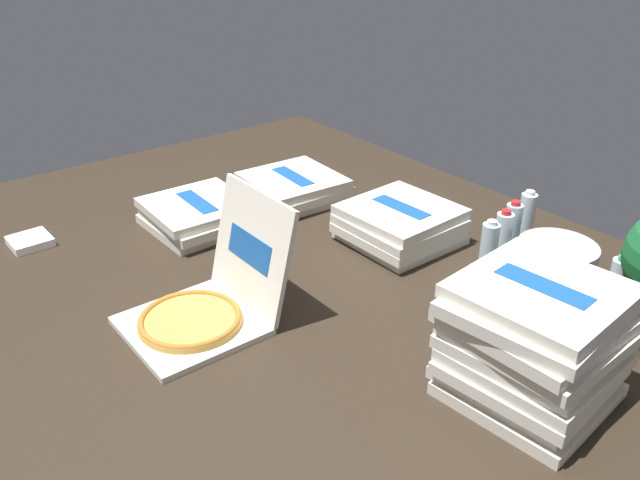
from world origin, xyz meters
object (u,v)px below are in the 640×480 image
object	(u,v)px
pizza_stack_right_far	(200,214)
water_bottle_3	(526,219)
ice_bucket	(555,264)
water_bottle_4	(488,251)
water_bottle_1	(554,299)
water_bottle_6	(502,240)
open_pizza_box	(207,302)
water_bottle_5	(638,260)
pizza_stack_right_mid	(294,187)
pizza_stack_right_near	(399,225)
pizza_stack_left_far	(533,343)
water_bottle_2	(617,289)
napkin_pile	(30,241)
water_bottle_0	(512,230)

from	to	relation	value
pizza_stack_right_far	water_bottle_3	size ratio (longest dim) A/B	1.82
ice_bucket	water_bottle_4	xyz separation A→B (m)	(-0.17, -0.16, 0.03)
water_bottle_1	water_bottle_4	size ratio (longest dim) A/B	1.00
water_bottle_6	water_bottle_3	bearing A→B (deg)	104.16
open_pizza_box	water_bottle_5	bearing A→B (deg)	60.09
pizza_stack_right_mid	pizza_stack_right_near	bearing A→B (deg)	7.59
water_bottle_6	pizza_stack_left_far	bearing A→B (deg)	-46.16
open_pizza_box	water_bottle_2	bearing A→B (deg)	52.92
water_bottle_2	water_bottle_6	world-z (taller)	same
pizza_stack_right_near	water_bottle_2	size ratio (longest dim) A/B	1.82
pizza_stack_left_far	water_bottle_2	distance (m)	0.52
pizza_stack_left_far	water_bottle_1	size ratio (longest dim) A/B	1.99
pizza_stack_right_mid	napkin_pile	size ratio (longest dim) A/B	2.88
pizza_stack_right_far	pizza_stack_left_far	bearing A→B (deg)	7.74
pizza_stack_right_near	water_bottle_3	distance (m)	0.48
pizza_stack_right_far	water_bottle_3	xyz separation A→B (m)	(0.91, 0.91, 0.05)
pizza_stack_right_far	water_bottle_4	distance (m)	1.15
pizza_stack_left_far	water_bottle_4	xyz separation A→B (m)	(-0.46, 0.40, -0.06)
pizza_stack_right_far	water_bottle_1	distance (m)	1.41
water_bottle_1	napkin_pile	distance (m)	1.93
water_bottle_0	water_bottle_1	distance (m)	0.47
napkin_pile	pizza_stack_right_near	bearing A→B (deg)	53.09
pizza_stack_right_far	napkin_pile	size ratio (longest dim) A/B	2.78
water_bottle_5	water_bottle_6	size ratio (longest dim) A/B	1.00
pizza_stack_right_mid	napkin_pile	distance (m)	1.10
water_bottle_4	pizza_stack_right_far	bearing A→B (deg)	-148.96
water_bottle_1	water_bottle_6	bearing A→B (deg)	150.88
water_bottle_3	napkin_pile	bearing A→B (deg)	-127.80
pizza_stack_left_far	pizza_stack_right_mid	distance (m)	1.47
water_bottle_5	pizza_stack_right_mid	bearing A→B (deg)	-160.42
ice_bucket	water_bottle_0	size ratio (longest dim) A/B	1.21
open_pizza_box	pizza_stack_right_far	world-z (taller)	open_pizza_box
water_bottle_5	napkin_pile	bearing A→B (deg)	-136.16
pizza_stack_right_far	water_bottle_6	size ratio (longest dim) A/B	1.82
water_bottle_6	napkin_pile	distance (m)	1.79
ice_bucket	pizza_stack_right_near	bearing A→B (deg)	-159.37
pizza_stack_right_near	water_bottle_1	world-z (taller)	water_bottle_1
pizza_stack_right_near	water_bottle_3	world-z (taller)	water_bottle_3
water_bottle_1	pizza_stack_right_mid	bearing A→B (deg)	-178.26
water_bottle_0	water_bottle_4	distance (m)	0.20
pizza_stack_left_far	water_bottle_3	world-z (taller)	pizza_stack_left_far
pizza_stack_left_far	water_bottle_0	world-z (taller)	pizza_stack_left_far
ice_bucket	napkin_pile	world-z (taller)	ice_bucket
water_bottle_5	napkin_pile	xyz separation A→B (m)	(-1.61, -1.54, -0.09)
water_bottle_1	ice_bucket	bearing A→B (deg)	122.66
pizza_stack_right_far	water_bottle_0	xyz separation A→B (m)	(0.94, 0.79, 0.05)
pizza_stack_left_far	ice_bucket	world-z (taller)	pizza_stack_left_far
pizza_stack_left_far	water_bottle_1	distance (m)	0.34
pizza_stack_left_far	pizza_stack_right_far	bearing A→B (deg)	-172.26
water_bottle_2	water_bottle_0	bearing A→B (deg)	170.38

